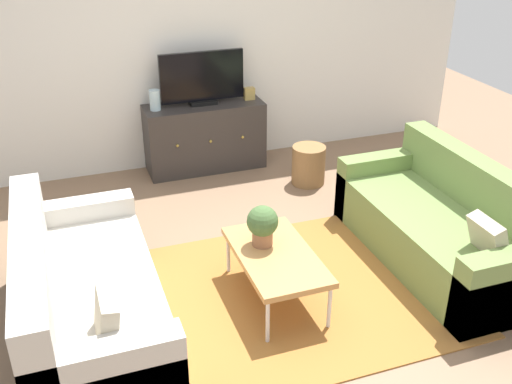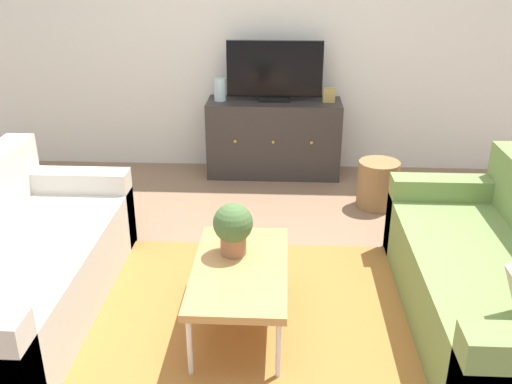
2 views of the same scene
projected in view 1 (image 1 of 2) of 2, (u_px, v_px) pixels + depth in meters
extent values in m
plane|color=#84664C|center=(275.00, 284.00, 4.60)|extent=(10.00, 10.00, 0.00)
cube|color=silver|center=(187.00, 38.00, 6.13)|extent=(6.40, 0.12, 2.70)
cube|color=#9E662D|center=(282.00, 295.00, 4.47)|extent=(2.50, 1.90, 0.01)
cube|color=beige|center=(93.00, 306.00, 4.01)|extent=(0.86, 1.89, 0.44)
cube|color=beige|center=(37.00, 292.00, 3.83)|extent=(0.20, 1.89, 0.83)
cube|color=beige|center=(81.00, 234.00, 4.70)|extent=(0.86, 0.18, 0.59)
cube|color=#B2A58C|center=(106.00, 320.00, 3.36)|extent=(0.14, 0.30, 0.31)
cube|color=olive|center=(436.00, 236.00, 4.82)|extent=(0.86, 1.89, 0.44)
cube|color=olive|center=(474.00, 208.00, 4.83)|extent=(0.20, 1.89, 0.83)
cube|color=olive|center=(382.00, 184.00, 5.50)|extent=(0.86, 0.18, 0.59)
cube|color=olive|center=(511.00, 288.00, 4.07)|extent=(0.86, 0.18, 0.59)
cube|color=#B2A58C|center=(488.00, 239.00, 4.14)|extent=(0.20, 0.30, 0.32)
cube|color=#B7844C|center=(276.00, 256.00, 4.28)|extent=(0.53, 0.96, 0.04)
cylinder|color=silver|center=(268.00, 322.00, 3.93)|extent=(0.03, 0.03, 0.35)
cylinder|color=silver|center=(329.00, 307.00, 4.07)|extent=(0.03, 0.03, 0.35)
cylinder|color=silver|center=(228.00, 253.00, 4.67)|extent=(0.03, 0.03, 0.35)
cylinder|color=silver|center=(282.00, 243.00, 4.80)|extent=(0.03, 0.03, 0.35)
cylinder|color=#936042|center=(262.00, 238.00, 4.35)|extent=(0.15, 0.15, 0.11)
sphere|color=#426033|center=(263.00, 221.00, 4.29)|extent=(0.23, 0.23, 0.23)
cube|color=#332D2B|center=(205.00, 137.00, 6.37)|extent=(1.24, 0.44, 0.72)
sphere|color=#B79338|center=(178.00, 146.00, 6.05)|extent=(0.03, 0.03, 0.03)
sphere|color=#B79338|center=(211.00, 141.00, 6.16)|extent=(0.03, 0.03, 0.03)
sphere|color=#B79338|center=(243.00, 137.00, 6.26)|extent=(0.03, 0.03, 0.03)
cube|color=black|center=(203.00, 102.00, 6.21)|extent=(0.28, 0.16, 0.04)
cube|color=black|center=(202.00, 76.00, 6.09)|extent=(0.87, 0.04, 0.51)
cylinder|color=silver|center=(155.00, 100.00, 6.01)|extent=(0.11, 0.11, 0.21)
cube|color=tan|center=(249.00, 94.00, 6.32)|extent=(0.11, 0.07, 0.13)
cylinder|color=olive|center=(308.00, 165.00, 6.10)|extent=(0.34, 0.34, 0.40)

